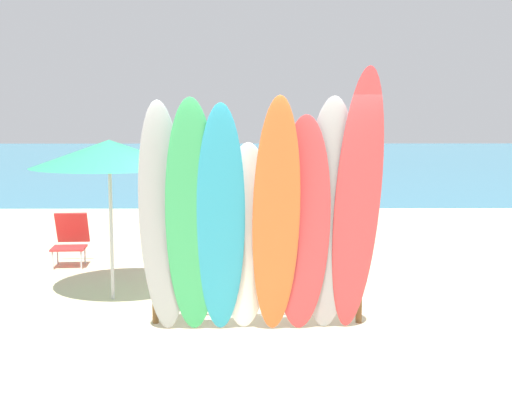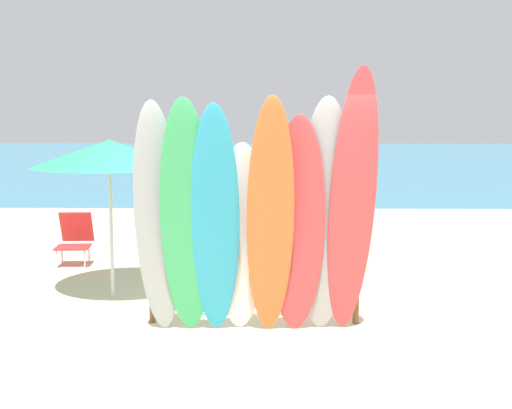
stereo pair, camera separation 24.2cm
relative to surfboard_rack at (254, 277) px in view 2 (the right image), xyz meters
name	(u,v)px [view 2 (the right image)]	position (x,y,z in m)	size (l,w,h in m)	color
ground	(263,190)	(0.00, 14.00, -0.52)	(60.00, 60.00, 0.00)	beige
ocean_water	(265,159)	(0.00, 29.65, -0.51)	(60.00, 40.00, 0.02)	teal
surfboard_rack	(254,277)	(0.00, 0.00, 0.00)	(2.39, 0.07, 0.69)	brown
surfboard_grey_0	(158,221)	(-0.97, -0.55, 0.71)	(0.48, 0.08, 2.53)	#999EA3
surfboard_green_1	(187,222)	(-0.66, -0.66, 0.72)	(0.54, 0.06, 2.62)	#38B266
surfboard_teal_2	(215,224)	(-0.38, -0.66, 0.70)	(0.49, 0.07, 2.57)	#289EC6
surfboard_white_3	(241,239)	(-0.12, -0.45, 0.50)	(0.53, 0.07, 2.11)	white
surfboard_orange_4	(270,222)	(0.18, -0.69, 0.73)	(0.48, 0.07, 2.65)	orange
surfboard_red_5	(297,228)	(0.45, -0.55, 0.64)	(0.57, 0.06, 2.40)	#D13D42
surfboard_grey_6	(324,219)	(0.73, -0.51, 0.73)	(0.56, 0.06, 2.58)	#999EA3
surfboard_red_7	(352,207)	(1.00, -0.58, 0.87)	(0.47, 0.08, 2.88)	#D13D42
beachgoer_by_water	(202,180)	(-1.26, 7.20, 0.42)	(0.61, 0.30, 1.64)	#9E704C
beachgoer_strolling	(283,180)	(0.50, 7.76, 0.37)	(0.40, 0.53, 1.54)	tan
beach_chair_red	(75,237)	(-2.86, 3.11, -0.10)	(0.55, 0.75, 0.81)	#B7B7BC
beach_umbrella	(109,153)	(-1.81, 1.04, 1.31)	(1.95, 1.95, 2.01)	silver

